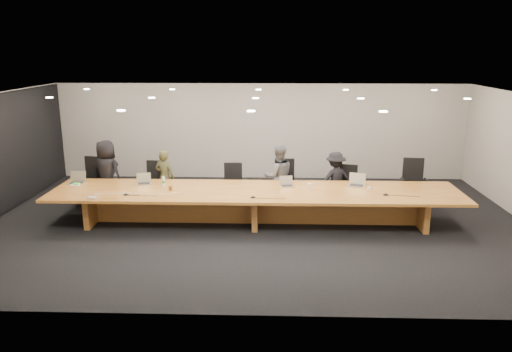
{
  "coord_description": "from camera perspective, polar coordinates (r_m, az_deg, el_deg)",
  "views": [
    {
      "loc": [
        0.36,
        -10.55,
        3.8
      ],
      "look_at": [
        0.0,
        0.3,
        1.0
      ],
      "focal_mm": 35.0,
      "sensor_mm": 36.0,
      "label": 1
    }
  ],
  "objects": [
    {
      "name": "ground",
      "position": [
        11.21,
        -0.05,
        -5.34
      ],
      "size": [
        12.0,
        12.0,
        0.0
      ],
      "primitive_type": "plane",
      "color": "black",
      "rests_on": "ground"
    },
    {
      "name": "back_wall",
      "position": [
        14.75,
        0.48,
        5.1
      ],
      "size": [
        12.0,
        0.02,
        2.8
      ],
      "primitive_type": "cube",
      "color": "beige",
      "rests_on": "ground"
    },
    {
      "name": "conference_table",
      "position": [
        11.05,
        -0.05,
        -2.8
      ],
      "size": [
        9.0,
        1.8,
        0.75
      ],
      "color": "#9B5D21",
      "rests_on": "ground"
    },
    {
      "name": "chair_far_left",
      "position": [
        12.97,
        -18.4,
        -0.56
      ],
      "size": [
        0.73,
        0.73,
        1.2
      ],
      "primitive_type": null,
      "rotation": [
        0.0,
        0.0,
        -0.21
      ],
      "color": "black",
      "rests_on": "ground"
    },
    {
      "name": "chair_left",
      "position": [
        12.63,
        -11.66,
        -0.77
      ],
      "size": [
        0.62,
        0.62,
        1.09
      ],
      "primitive_type": null,
      "rotation": [
        0.0,
        0.0,
        -0.12
      ],
      "color": "black",
      "rests_on": "ground"
    },
    {
      "name": "chair_mid_left",
      "position": [
        12.26,
        -2.68,
        -1.01
      ],
      "size": [
        0.55,
        0.55,
        1.06
      ],
      "primitive_type": null,
      "rotation": [
        0.0,
        0.0,
        0.01
      ],
      "color": "black",
      "rests_on": "ground"
    },
    {
      "name": "chair_mid_right",
      "position": [
        12.27,
        3.33,
        -0.77
      ],
      "size": [
        0.62,
        0.62,
        1.16
      ],
      "primitive_type": null,
      "rotation": [
        0.0,
        0.0,
        0.05
      ],
      "color": "black",
      "rests_on": "ground"
    },
    {
      "name": "chair_right",
      "position": [
        12.32,
        10.32,
        -1.18
      ],
      "size": [
        0.66,
        0.66,
        1.05
      ],
      "primitive_type": null,
      "rotation": [
        0.0,
        0.0,
        -0.28
      ],
      "color": "black",
      "rests_on": "ground"
    },
    {
      "name": "chair_far_right",
      "position": [
        12.78,
        17.64,
        -0.74
      ],
      "size": [
        0.64,
        0.64,
        1.2
      ],
      "primitive_type": null,
      "rotation": [
        0.0,
        0.0,
        -0.06
      ],
      "color": "black",
      "rests_on": "ground"
    },
    {
      "name": "person_a",
      "position": [
        12.7,
        -16.67,
        0.3
      ],
      "size": [
        0.94,
        0.78,
        1.65
      ],
      "primitive_type": "imported",
      "rotation": [
        0.0,
        0.0,
        2.78
      ],
      "color": "black",
      "rests_on": "ground"
    },
    {
      "name": "person_b",
      "position": [
        12.43,
        -10.38,
        -0.21
      ],
      "size": [
        0.59,
        0.47,
        1.4
      ],
      "primitive_type": "imported",
      "rotation": [
        0.0,
        0.0,
        2.84
      ],
      "color": "#37371E",
      "rests_on": "ground"
    },
    {
      "name": "person_c",
      "position": [
        12.12,
        2.58,
        -0.04
      ],
      "size": [
        0.86,
        0.73,
        1.53
      ],
      "primitive_type": "imported",
      "rotation": [
        0.0,
        0.0,
        3.37
      ],
      "color": "#555658",
      "rests_on": "ground"
    },
    {
      "name": "person_d",
      "position": [
        12.32,
        9.02,
        -0.38
      ],
      "size": [
        1.0,
        0.77,
        1.36
      ],
      "primitive_type": "imported",
      "rotation": [
        0.0,
        0.0,
        3.49
      ],
      "color": "black",
      "rests_on": "ground"
    },
    {
      "name": "laptop_a",
      "position": [
        12.22,
        -19.87,
        -0.19
      ],
      "size": [
        0.36,
        0.26,
        0.28
      ],
      "primitive_type": null,
      "rotation": [
        0.0,
        0.0,
        -0.01
      ],
      "color": "#C4B496",
      "rests_on": "conference_table"
    },
    {
      "name": "laptop_b",
      "position": [
        11.73,
        -12.72,
        -0.33
      ],
      "size": [
        0.36,
        0.3,
        0.25
      ],
      "primitive_type": null,
      "rotation": [
        0.0,
        0.0,
        0.23
      ],
      "color": "tan",
      "rests_on": "conference_table"
    },
    {
      "name": "laptop_d",
      "position": [
        11.28,
        3.59,
        -0.63
      ],
      "size": [
        0.33,
        0.27,
        0.23
      ],
      "primitive_type": null,
      "rotation": [
        0.0,
        0.0,
        0.22
      ],
      "color": "#C6B197",
      "rests_on": "conference_table"
    },
    {
      "name": "laptop_e",
      "position": [
        11.51,
        11.42,
        -0.45
      ],
      "size": [
        0.43,
        0.37,
        0.29
      ],
      "primitive_type": null,
      "rotation": [
        0.0,
        0.0,
        -0.31
      ],
      "color": "#C4B996",
      "rests_on": "conference_table"
    },
    {
      "name": "water_bottle",
      "position": [
        11.44,
        -10.53,
        -0.65
      ],
      "size": [
        0.1,
        0.1,
        0.23
      ],
      "primitive_type": "cylinder",
      "rotation": [
        0.0,
        0.0,
        0.39
      ],
      "color": "silver",
      "rests_on": "conference_table"
    },
    {
      "name": "amber_mug",
      "position": [
        11.14,
        -9.74,
        -1.39
      ],
      "size": [
        0.1,
        0.1,
        0.09
      ],
      "primitive_type": "cylinder",
      "rotation": [
        0.0,
        0.0,
        -0.4
      ],
      "color": "brown",
      "rests_on": "conference_table"
    },
    {
      "name": "paper_cup_near",
      "position": [
        11.21,
        6.13,
        -1.13
      ],
      "size": [
        0.11,
        0.11,
        0.1
      ],
      "primitive_type": "cone",
      "rotation": [
        0.0,
        0.0,
        0.36
      ],
      "color": "silver",
      "rests_on": "conference_table"
    },
    {
      "name": "paper_cup_far",
      "position": [
        11.26,
        12.79,
        -1.4
      ],
      "size": [
        0.07,
        0.07,
        0.08
      ],
      "primitive_type": "cone",
      "rotation": [
        0.0,
        0.0,
        -0.0
      ],
      "color": "silver",
      "rests_on": "conference_table"
    },
    {
      "name": "notepad",
      "position": [
        12.13,
        -19.87,
        -0.94
      ],
      "size": [
        0.25,
        0.21,
        0.01
      ],
      "primitive_type": "cube",
      "rotation": [
        0.0,
        0.0,
        -0.19
      ],
      "color": "white",
      "rests_on": "conference_table"
    },
    {
      "name": "lime_gadget",
      "position": [
        12.14,
        -19.84,
        -0.84
      ],
      "size": [
        0.17,
        0.13,
        0.02
      ],
      "primitive_type": "cube",
      "rotation": [
        0.0,
        0.0,
        -0.28
      ],
      "color": "#50CF37",
      "rests_on": "notepad"
    },
    {
      "name": "av_box",
      "position": [
        10.95,
        -18.2,
        -2.37
      ],
      "size": [
        0.2,
        0.16,
        0.03
      ],
      "primitive_type": "cube",
      "rotation": [
        0.0,
        0.0,
        -0.08
      ],
      "color": "#ABABB0",
      "rests_on": "conference_table"
    },
    {
      "name": "mic_left",
      "position": [
        11.0,
        -14.64,
        -2.03
      ],
      "size": [
        0.13,
        0.13,
        0.03
      ],
      "primitive_type": "cone",
      "rotation": [
        0.0,
        0.0,
        0.04
      ],
      "color": "black",
      "rests_on": "conference_table"
    },
    {
      "name": "mic_center",
      "position": [
        10.45,
        -0.33,
        -2.41
      ],
      "size": [
        0.14,
        0.14,
        0.03
      ],
      "primitive_type": "cone",
      "rotation": [
        0.0,
        0.0,
        -0.09
      ],
      "color": "black",
      "rests_on": "conference_table"
    },
    {
      "name": "mic_right",
      "position": [
        10.98,
        14.62,
        -2.04
      ],
      "size": [
        0.15,
        0.15,
        0.03
      ],
      "primitive_type": "cone",
      "rotation": [
        0.0,
        0.0,
        -0.1
      ],
      "color": "black",
      "rests_on": "conference_table"
    }
  ]
}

